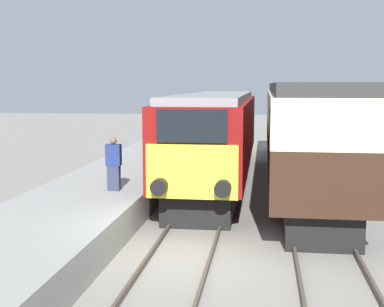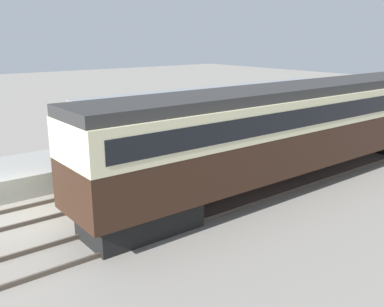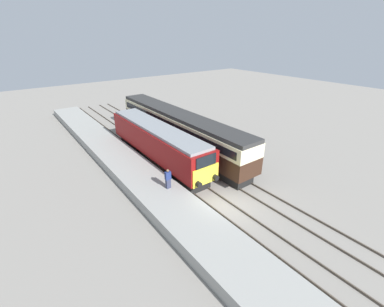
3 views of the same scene
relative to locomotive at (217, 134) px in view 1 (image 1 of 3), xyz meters
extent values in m
plane|color=gray|center=(0.00, -9.46, -2.09)|extent=(120.00, 120.00, 0.00)
cube|color=gray|center=(-3.30, -1.46, -1.64)|extent=(3.50, 50.00, 0.89)
cube|color=#4C4238|center=(-0.72, -4.46, -2.02)|extent=(0.07, 60.00, 0.14)
cube|color=#4C4238|center=(0.72, -4.46, -2.02)|extent=(0.07, 60.00, 0.14)
cube|color=#4C4238|center=(2.68, -4.46, -2.02)|extent=(0.07, 60.00, 0.14)
cube|color=#4C4238|center=(4.12, -4.46, -2.02)|extent=(0.07, 60.00, 0.14)
cube|color=black|center=(0.00, -4.83, -1.59)|extent=(2.03, 4.00, 1.00)
cube|color=black|center=(0.00, 4.91, -1.59)|extent=(2.03, 4.00, 1.00)
cube|color=maroon|center=(0.00, 0.04, 0.14)|extent=(2.70, 14.74, 2.46)
cube|color=yellow|center=(0.00, -7.37, -0.35)|extent=(2.48, 0.10, 1.47)
cube|color=black|center=(0.00, -7.37, 0.88)|extent=(1.89, 0.10, 0.88)
cube|color=gray|center=(0.00, 0.04, 1.49)|extent=(2.38, 14.15, 0.24)
cylinder|color=black|center=(-0.85, -7.58, -0.74)|extent=(0.44, 0.35, 0.44)
cylinder|color=black|center=(0.85, -7.58, -0.74)|extent=(0.44, 0.35, 0.44)
cube|color=black|center=(3.40, -6.72, -1.61)|extent=(1.89, 3.60, 0.95)
cube|color=black|center=(3.40, 9.77, -1.61)|extent=(1.89, 3.60, 0.95)
cube|color=#331E14|center=(3.40, 1.52, -0.35)|extent=(2.70, 20.88, 1.57)
cube|color=beige|center=(3.40, 1.52, 1.05)|extent=(2.71, 20.88, 1.23)
cube|color=black|center=(3.40, 1.52, 1.05)|extent=(2.75, 20.05, 0.68)
cube|color=#2D2D2D|center=(3.40, 1.52, 1.84)|extent=(2.48, 20.88, 0.36)
cube|color=#2D334C|center=(-2.55, -6.00, -0.81)|extent=(0.36, 0.24, 0.76)
cube|color=navy|center=(-2.55, -6.00, -0.12)|extent=(0.44, 0.26, 0.64)
sphere|color=brown|center=(-2.55, -6.00, 0.31)|extent=(0.21, 0.21, 0.21)
camera|label=1|loc=(1.91, -21.32, 1.98)|focal=50.00mm
camera|label=2|loc=(14.14, -13.14, 3.87)|focal=40.00mm
camera|label=3|loc=(-11.04, -20.41, 9.46)|focal=24.00mm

